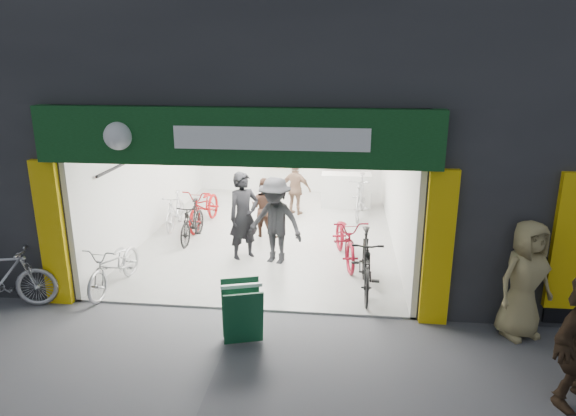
% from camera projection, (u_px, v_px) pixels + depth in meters
% --- Properties ---
extents(ground, '(60.00, 60.00, 0.00)m').
position_uv_depth(ground, '(240.00, 310.00, 8.92)').
color(ground, '#56565B').
rests_on(ground, ground).
extents(building, '(17.00, 10.27, 8.00)m').
position_uv_depth(building, '(314.00, 52.00, 12.33)').
color(building, '#232326').
rests_on(building, ground).
extents(bike_left_front, '(0.78, 1.85, 0.95)m').
position_uv_depth(bike_left_front, '(115.00, 265.00, 9.62)').
color(bike_left_front, '#AAAAAE').
rests_on(bike_left_front, ground).
extents(bike_left_midfront, '(0.53, 1.64, 0.97)m').
position_uv_depth(bike_left_midfront, '(192.00, 222.00, 12.09)').
color(bike_left_midfront, black).
rests_on(bike_left_midfront, ground).
extents(bike_left_midback, '(0.87, 2.07, 1.06)m').
position_uv_depth(bike_left_midback, '(205.00, 207.00, 13.13)').
color(bike_left_midback, maroon).
rests_on(bike_left_midback, ground).
extents(bike_left_back, '(0.45, 1.55, 0.93)m').
position_uv_depth(bike_left_back, '(176.00, 211.00, 13.02)').
color(bike_left_back, silver).
rests_on(bike_left_back, ground).
extents(bike_right_front, '(0.56, 1.95, 1.17)m').
position_uv_depth(bike_right_front, '(366.00, 263.00, 9.43)').
color(bike_right_front, black).
rests_on(bike_right_front, ground).
extents(bike_right_mid, '(1.05, 2.10, 1.06)m').
position_uv_depth(bike_right_mid, '(346.00, 239.00, 10.86)').
color(bike_right_mid, maroon).
rests_on(bike_right_mid, ground).
extents(bike_right_back, '(0.79, 1.99, 1.16)m').
position_uv_depth(bike_right_back, '(360.00, 196.00, 13.90)').
color(bike_right_back, '#ABACB0').
rests_on(bike_right_back, ground).
extents(parked_bike, '(1.93, 0.97, 1.12)m').
position_uv_depth(parked_bike, '(1.00, 278.00, 8.85)').
color(parked_bike, '#A7A6AB').
rests_on(parked_bike, ground).
extents(customer_a, '(0.83, 0.81, 1.93)m').
position_uv_depth(customer_a, '(244.00, 216.00, 10.90)').
color(customer_a, black).
rests_on(customer_a, ground).
extents(customer_b, '(0.87, 0.77, 1.48)m').
position_uv_depth(customer_b, '(265.00, 208.00, 12.29)').
color(customer_b, '#382219').
rests_on(customer_b, ground).
extents(customer_c, '(1.37, 1.04, 1.88)m').
position_uv_depth(customer_c, '(275.00, 221.00, 10.66)').
color(customer_c, black).
rests_on(customer_c, ground).
extents(customer_d, '(0.94, 0.62, 1.49)m').
position_uv_depth(customer_d, '(296.00, 189.00, 13.96)').
color(customer_d, '#7D5D49').
rests_on(customer_d, ground).
extents(pedestrian_near, '(1.10, 0.94, 1.90)m').
position_uv_depth(pedestrian_near, '(525.00, 280.00, 7.88)').
color(pedestrian_near, '#958556').
rests_on(pedestrian_near, ground).
extents(sandwich_board, '(0.75, 0.76, 0.93)m').
position_uv_depth(sandwich_board, '(242.00, 311.00, 7.83)').
color(sandwich_board, '#104225').
rests_on(sandwich_board, ground).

